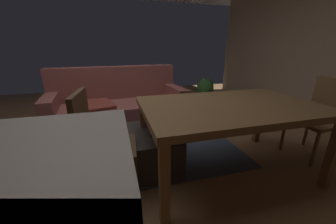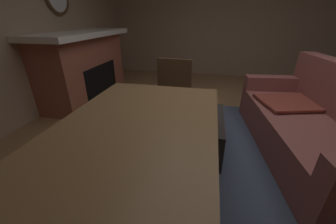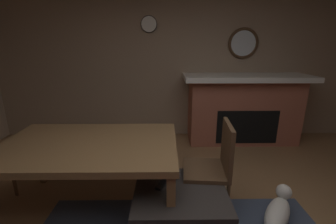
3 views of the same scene
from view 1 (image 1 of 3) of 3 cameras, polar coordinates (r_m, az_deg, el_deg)
name	(u,v)px [view 1 (image 1 of 3)]	position (r m, az deg, el deg)	size (l,w,h in m)	color
floor	(124,148)	(2.64, -13.01, -10.43)	(7.97, 7.97, 0.00)	olive
area_rug	(133,142)	(2.77, -10.17, -8.64)	(2.60, 2.00, 0.01)	#3D475B
couch	(119,107)	(3.29, -14.33, 1.57)	(2.17, 1.11, 0.96)	#8C4C47
ottoman_coffee_table	(138,151)	(2.13, -8.74, -11.26)	(0.82, 0.72, 0.41)	#2D2826
tv_remote	(155,133)	(2.00, -3.97, -6.18)	(0.05, 0.16, 0.02)	black
dining_table	(230,111)	(1.97, 17.84, 0.36)	(1.69, 1.08, 0.74)	brown
dining_chair_west	(98,139)	(1.73, -20.09, -7.57)	(0.47, 0.47, 0.93)	#513823
dining_chair_east	(322,114)	(2.87, 38.71, -0.41)	(0.46, 0.46, 0.93)	brown
potted_plant	(205,89)	(4.66, 10.95, 6.83)	(0.39, 0.39, 0.58)	#474C51
small_dog	(43,168)	(2.26, -33.08, -13.72)	(0.46, 0.53, 0.28)	silver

